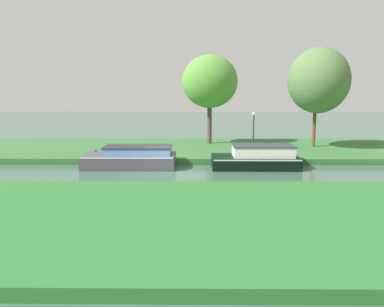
{
  "coord_description": "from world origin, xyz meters",
  "views": [
    {
      "loc": [
        1.6,
        -21.88,
        4.89
      ],
      "look_at": [
        1.37,
        1.2,
        0.9
      ],
      "focal_mm": 35.12,
      "sensor_mm": 36.0,
      "label": 1
    }
  ],
  "objects_px": {
    "slate_barge": "(132,158)",
    "willow_tree_left": "(210,82)",
    "black_narrowboat": "(257,158)",
    "mooring_post_near": "(127,152)",
    "willow_tree_centre": "(319,81)",
    "mooring_post_far": "(96,154)",
    "lamp_post": "(253,128)"
  },
  "relations": [
    {
      "from": "slate_barge",
      "to": "willow_tree_left",
      "type": "relative_size",
      "value": 0.79
    },
    {
      "from": "black_narrowboat",
      "to": "willow_tree_left",
      "type": "bearing_deg",
      "value": 109.37
    },
    {
      "from": "mooring_post_near",
      "to": "slate_barge",
      "type": "bearing_deg",
      "value": -65.91
    },
    {
      "from": "willow_tree_centre",
      "to": "mooring_post_near",
      "type": "distance_m",
      "value": 15.26
    },
    {
      "from": "black_narrowboat",
      "to": "willow_tree_centre",
      "type": "bearing_deg",
      "value": 46.67
    },
    {
      "from": "slate_barge",
      "to": "mooring_post_near",
      "type": "bearing_deg",
      "value": 114.09
    },
    {
      "from": "slate_barge",
      "to": "black_narrowboat",
      "type": "bearing_deg",
      "value": 0.0
    },
    {
      "from": "black_narrowboat",
      "to": "willow_tree_centre",
      "type": "xyz_separation_m",
      "value": [
        5.39,
        5.71,
        4.88
      ]
    },
    {
      "from": "willow_tree_left",
      "to": "mooring_post_far",
      "type": "height_order",
      "value": "willow_tree_left"
    },
    {
      "from": "mooring_post_far",
      "to": "willow_tree_left",
      "type": "bearing_deg",
      "value": 40.3
    },
    {
      "from": "mooring_post_near",
      "to": "willow_tree_centre",
      "type": "bearing_deg",
      "value": 18.2
    },
    {
      "from": "mooring_post_near",
      "to": "willow_tree_left",
      "type": "bearing_deg",
      "value": 49.01
    },
    {
      "from": "willow_tree_left",
      "to": "mooring_post_near",
      "type": "distance_m",
      "value": 9.84
    },
    {
      "from": "willow_tree_left",
      "to": "mooring_post_far",
      "type": "distance_m",
      "value": 11.2
    },
    {
      "from": "slate_barge",
      "to": "mooring_post_near",
      "type": "relative_size",
      "value": 7.05
    },
    {
      "from": "slate_barge",
      "to": "willow_tree_left",
      "type": "height_order",
      "value": "willow_tree_left"
    },
    {
      "from": "lamp_post",
      "to": "mooring_post_far",
      "type": "bearing_deg",
      "value": -174.7
    },
    {
      "from": "mooring_post_far",
      "to": "black_narrowboat",
      "type": "bearing_deg",
      "value": -6.44
    },
    {
      "from": "lamp_post",
      "to": "willow_tree_centre",
      "type": "bearing_deg",
      "value": 33.68
    },
    {
      "from": "mooring_post_near",
      "to": "mooring_post_far",
      "type": "xyz_separation_m",
      "value": [
        -2.03,
        0.0,
        -0.14
      ]
    },
    {
      "from": "slate_barge",
      "to": "mooring_post_far",
      "type": "height_order",
      "value": "slate_barge"
    },
    {
      "from": "slate_barge",
      "to": "lamp_post",
      "type": "height_order",
      "value": "lamp_post"
    },
    {
      "from": "slate_barge",
      "to": "black_narrowboat",
      "type": "relative_size",
      "value": 1.07
    },
    {
      "from": "black_narrowboat",
      "to": "mooring_post_far",
      "type": "xyz_separation_m",
      "value": [
        -10.43,
        1.18,
        0.05
      ]
    },
    {
      "from": "slate_barge",
      "to": "willow_tree_left",
      "type": "bearing_deg",
      "value": 56.25
    },
    {
      "from": "black_narrowboat",
      "to": "lamp_post",
      "type": "xyz_separation_m",
      "value": [
        0.04,
        2.15,
        1.64
      ]
    },
    {
      "from": "willow_tree_left",
      "to": "lamp_post",
      "type": "height_order",
      "value": "willow_tree_left"
    },
    {
      "from": "lamp_post",
      "to": "mooring_post_far",
      "type": "xyz_separation_m",
      "value": [
        -10.48,
        -0.97,
        -1.59
      ]
    },
    {
      "from": "black_narrowboat",
      "to": "mooring_post_far",
      "type": "distance_m",
      "value": 10.5
    },
    {
      "from": "lamp_post",
      "to": "slate_barge",
      "type": "bearing_deg",
      "value": -164.81
    },
    {
      "from": "lamp_post",
      "to": "mooring_post_near",
      "type": "xyz_separation_m",
      "value": [
        -8.45,
        -0.97,
        -1.45
      ]
    },
    {
      "from": "mooring_post_near",
      "to": "mooring_post_far",
      "type": "height_order",
      "value": "mooring_post_near"
    }
  ]
}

